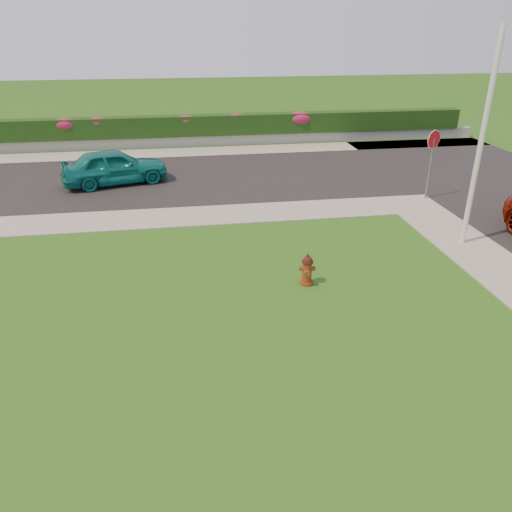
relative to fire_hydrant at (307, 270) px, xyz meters
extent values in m
plane|color=black|center=(-1.36, -3.34, -0.41)|extent=(120.00, 120.00, 0.00)
cube|color=black|center=(-6.36, 10.66, -0.39)|extent=(26.00, 8.00, 0.04)
cube|color=gray|center=(-7.36, 5.66, -0.39)|extent=(24.00, 2.00, 0.04)
cube|color=gray|center=(5.64, 5.66, -0.39)|extent=(2.00, 2.00, 0.04)
cube|color=gray|center=(-2.36, 15.66, -0.39)|extent=(34.00, 2.00, 0.04)
cube|color=gray|center=(-2.36, 17.16, -0.11)|extent=(34.00, 0.40, 0.60)
cube|color=black|center=(-2.36, 17.26, 0.74)|extent=(32.00, 0.90, 1.10)
cylinder|color=#531F0D|center=(0.00, 0.01, -0.37)|extent=(0.37, 0.37, 0.09)
cylinder|color=#531F0D|center=(0.00, 0.01, -0.04)|extent=(0.25, 0.25, 0.57)
cylinder|color=black|center=(0.00, 0.01, 0.25)|extent=(0.31, 0.31, 0.06)
sphere|color=black|center=(0.00, 0.01, 0.28)|extent=(0.25, 0.25, 0.25)
cylinder|color=black|center=(0.00, 0.01, 0.42)|extent=(0.08, 0.08, 0.08)
cylinder|color=#531F0D|center=(-0.16, 0.04, 0.05)|extent=(0.13, 0.14, 0.12)
cylinder|color=#531F0D|center=(0.16, -0.03, 0.05)|extent=(0.13, 0.14, 0.12)
cylinder|color=#531F0D|center=(-0.03, -0.15, -0.02)|extent=(0.19, 0.16, 0.17)
imported|color=#0E6C69|center=(-5.93, 10.21, 0.38)|extent=(4.74, 2.89, 1.51)
cylinder|color=silver|center=(5.59, 1.88, 2.79)|extent=(0.16, 0.16, 6.41)
cylinder|color=slate|center=(6.49, 6.26, 0.80)|extent=(0.06, 0.06, 2.42)
cylinder|color=#AC0B15|center=(6.49, 6.26, 1.95)|extent=(0.65, 0.32, 0.70)
cylinder|color=white|center=(6.49, 6.26, 1.95)|extent=(0.69, 0.32, 0.75)
ellipsoid|color=#BF205E|center=(-9.09, 17.16, 1.01)|extent=(1.36, 0.88, 0.68)
ellipsoid|color=#BF205E|center=(-7.41, 17.16, 1.06)|extent=(1.14, 0.73, 0.57)
ellipsoid|color=#BF205E|center=(-2.63, 17.16, 1.06)|extent=(1.14, 0.73, 0.57)
ellipsoid|color=#BF205E|center=(0.21, 17.16, 1.07)|extent=(1.10, 0.71, 0.55)
ellipsoid|color=#BF205E|center=(3.91, 17.16, 0.98)|extent=(1.52, 0.98, 0.76)
camera|label=1|loc=(-3.21, -11.52, 5.98)|focal=35.00mm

